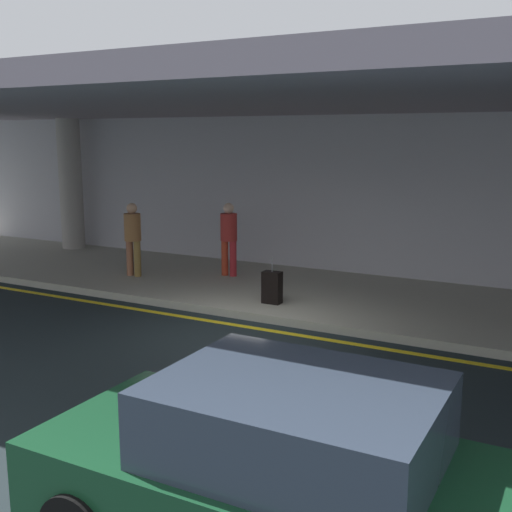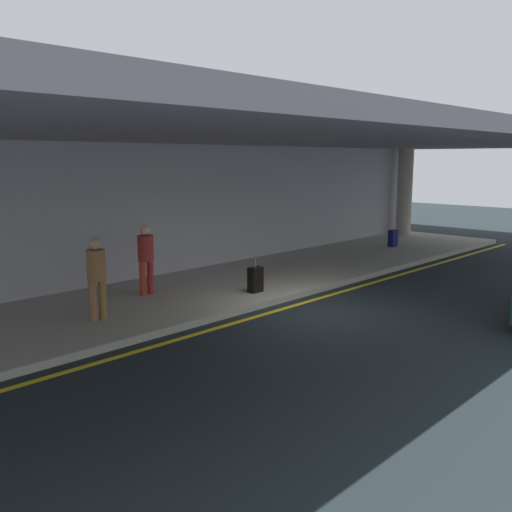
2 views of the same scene
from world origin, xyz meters
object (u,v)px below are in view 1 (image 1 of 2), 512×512
support_column_far_left (71,184)px  car_dark_green (288,477)px  person_waiting_for_ride (133,234)px  traveler_with_luggage (229,234)px  suitcase_upright_secondary (272,287)px

support_column_far_left → car_dark_green: 14.67m
car_dark_green → person_waiting_for_ride: (-7.33, 7.15, 0.40)m
traveler_with_luggage → suitcase_upright_secondary: bearing=144.9°
car_dark_green → person_waiting_for_ride: person_waiting_for_ride is taller
person_waiting_for_ride → suitcase_upright_secondary: 4.02m
traveler_with_luggage → person_waiting_for_ride: size_ratio=1.00×
support_column_far_left → person_waiting_for_ride: support_column_far_left is taller
person_waiting_for_ride → suitcase_upright_secondary: size_ratio=1.87×
support_column_far_left → suitcase_upright_secondary: (7.85, -2.83, -1.51)m
car_dark_green → traveler_with_luggage: traveler_with_luggage is taller
support_column_far_left → suitcase_upright_secondary: 8.48m
traveler_with_luggage → suitcase_upright_secondary: (1.99, -1.73, -0.65)m
support_column_far_left → car_dark_green: (11.27, -9.30, -1.26)m
car_dark_green → traveler_with_luggage: size_ratio=2.44×
support_column_far_left → traveler_with_luggage: support_column_far_left is taller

